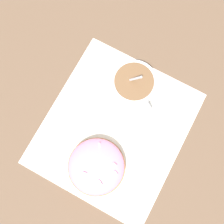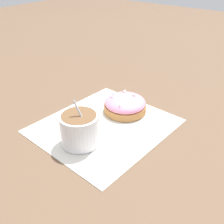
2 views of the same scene
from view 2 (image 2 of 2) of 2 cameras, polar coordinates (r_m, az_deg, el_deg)
ground_plane at (r=0.58m, az=-1.59°, el=-3.07°), size 3.00×3.00×0.00m
paper_napkin at (r=0.58m, az=-1.59°, el=-2.95°), size 0.30×0.27×0.00m
coffee_cup at (r=0.52m, az=-6.81°, el=-3.49°), size 0.08×0.10×0.09m
frosted_pastry at (r=0.63m, az=2.93°, el=1.64°), size 0.10×0.10×0.04m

